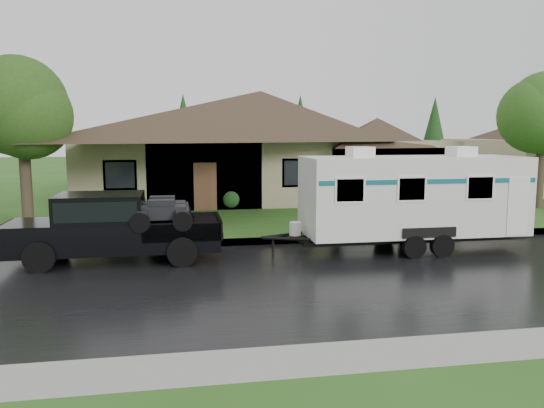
% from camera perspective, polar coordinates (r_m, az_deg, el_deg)
% --- Properties ---
extents(ground, '(140.00, 140.00, 0.00)m').
position_cam_1_polar(ground, '(14.91, -0.63, -6.05)').
color(ground, '#2B551A').
rests_on(ground, ground).
extents(road, '(140.00, 8.00, 0.01)m').
position_cam_1_polar(road, '(13.00, 0.81, -8.08)').
color(road, black).
rests_on(road, ground).
extents(curb, '(140.00, 0.50, 0.15)m').
position_cam_1_polar(curb, '(17.06, -1.85, -4.04)').
color(curb, gray).
rests_on(curb, ground).
extents(lawn, '(140.00, 26.00, 0.15)m').
position_cam_1_polar(lawn, '(29.59, -5.33, 0.90)').
color(lawn, '#2B551A').
rests_on(lawn, ground).
extents(house_main, '(19.44, 10.80, 6.90)m').
position_cam_1_polar(house_main, '(28.51, -0.58, 7.76)').
color(house_main, gray).
rests_on(house_main, lawn).
extents(tree_left_green, '(3.53, 3.53, 5.85)m').
position_cam_1_polar(tree_left_green, '(21.06, -25.31, 8.76)').
color(tree_left_green, '#382B1E').
rests_on(tree_left_green, lawn).
extents(tree_right_green, '(3.53, 3.53, 5.84)m').
position_cam_1_polar(tree_right_green, '(26.85, 27.16, 8.23)').
color(tree_right_green, '#382B1E').
rests_on(tree_right_green, lawn).
extents(shrub_row, '(13.60, 1.00, 1.00)m').
position_cam_1_polar(shrub_row, '(24.16, 0.49, 0.79)').
color(shrub_row, '#143814').
rests_on(shrub_row, lawn).
extents(pickup_truck, '(5.66, 2.15, 1.89)m').
position_cam_1_polar(pickup_truck, '(15.23, -16.87, -2.21)').
color(pickup_truck, black).
rests_on(pickup_truck, ground).
extents(travel_trailer, '(6.98, 2.45, 3.13)m').
position_cam_1_polar(travel_trailer, '(16.54, 14.91, 0.90)').
color(travel_trailer, silver).
rests_on(travel_trailer, ground).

